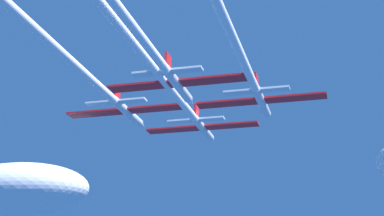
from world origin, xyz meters
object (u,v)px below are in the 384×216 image
(jet_left_wing, at_px, (77,67))
(jet_slot, at_px, (136,31))
(jet_right_wing, at_px, (244,62))
(jet_lead, at_px, (167,84))

(jet_left_wing, distance_m, jet_slot, 13.46)
(jet_right_wing, bearing_deg, jet_left_wing, -171.70)
(jet_left_wing, bearing_deg, jet_right_wing, 8.30)
(jet_lead, relative_size, jet_right_wing, 1.24)
(jet_lead, height_order, jet_left_wing, jet_left_wing)
(jet_left_wing, bearing_deg, jet_lead, 41.53)
(jet_lead, distance_m, jet_left_wing, 12.09)
(jet_left_wing, height_order, jet_right_wing, jet_left_wing)
(jet_right_wing, bearing_deg, jet_lead, 155.23)
(jet_lead, bearing_deg, jet_right_wing, -24.77)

